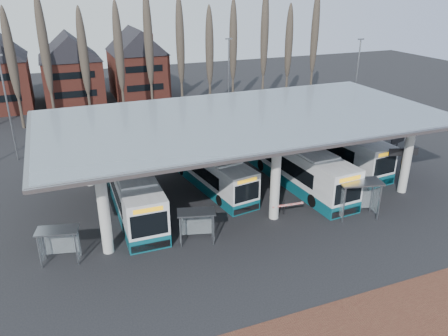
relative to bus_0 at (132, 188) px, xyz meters
name	(u,v)px	position (x,y,z in m)	size (l,w,h in m)	color
ground	(290,234)	(9.33, -7.93, -1.67)	(140.00, 140.00, 0.00)	black
station_canopy	(245,124)	(9.33, 0.07, 4.02)	(32.00, 16.00, 6.34)	silver
poplar_row	(164,46)	(9.33, 25.07, 7.11)	(45.10, 1.10, 14.50)	#473D33
townhouse_row	(34,63)	(-6.42, 36.07, 4.27)	(36.80, 10.30, 12.25)	brown
lamp_post_a	(8,107)	(-8.67, 14.07, 3.67)	(0.80, 0.16, 10.17)	slate
lamp_post_b	(229,80)	(15.33, 18.07, 3.67)	(0.80, 0.16, 10.17)	slate
lamp_post_c	(356,80)	(29.33, 12.07, 3.67)	(0.80, 0.16, 10.17)	slate
bus_0	(132,188)	(0.00, 0.00, 0.00)	(2.92, 12.77, 3.54)	white
bus_1	(210,169)	(6.88, 1.61, -0.18)	(4.11, 11.63, 3.17)	white
bus_2	(297,165)	(13.95, -0.72, 0.04)	(3.62, 13.20, 3.63)	white
bus_3	(335,146)	(19.90, 2.26, -0.02)	(3.78, 12.79, 3.50)	white
shelter_0	(59,237)	(-5.51, -5.37, 0.01)	(2.70, 1.78, 2.31)	gray
shelter_1	(196,219)	(3.05, -6.33, 0.02)	(2.73, 1.84, 2.31)	gray
shelter_2	(358,190)	(15.14, -7.43, 0.44)	(3.40, 2.26, 2.89)	gray
info_sign_0	(403,155)	(21.31, -4.95, 1.41)	(2.40, 0.81, 3.66)	black
info_sign_1	(397,143)	(23.87, -1.54, 1.02)	(2.08, 0.77, 3.20)	black
barrier	(287,205)	(10.28, -5.65, -0.72)	(2.45, 0.76, 1.22)	black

